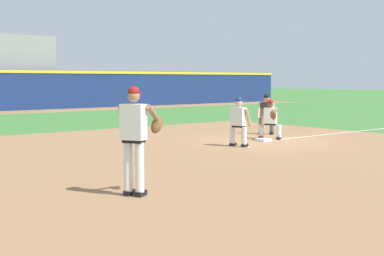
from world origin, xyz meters
TOP-DOWN VIEW (x-y plane):
  - ground_plane at (0.00, 0.00)m, footprint 160.00×160.00m
  - infield_dirt_patch at (-3.80, -2.09)m, footprint 18.00×18.00m
  - warning_track_strip at (0.00, 20.00)m, footprint 48.00×3.20m
  - foul_line_stripe at (5.25, 0.00)m, footprint 10.49×0.10m
  - first_base_bag at (0.00, 0.00)m, footprint 0.38×0.38m
  - baseball at (-1.72, -1.02)m, footprint 0.07×0.07m
  - pitcher at (-7.56, -4.17)m, footprint 0.84×0.58m
  - first_baseman at (0.57, 0.25)m, footprint 0.83×1.02m
  - baserunner at (-1.53, -0.43)m, footprint 0.55×0.66m
  - umpire at (1.69, 1.47)m, footprint 0.63×0.68m
  - outfield_wall at (0.00, 22.00)m, footprint 48.00×0.54m

SIDE VIEW (x-z plane):
  - ground_plane at x=0.00m, z-range 0.00..0.00m
  - infield_dirt_patch at x=-3.80m, z-range 0.00..0.01m
  - warning_track_strip at x=0.00m, z-range 0.00..0.01m
  - foul_line_stripe at x=5.25m, z-range 0.01..0.01m
  - baseball at x=-1.72m, z-range 0.00..0.07m
  - first_base_bag at x=0.00m, z-range 0.00..0.09m
  - first_baseman at x=0.57m, z-range 0.06..1.40m
  - baserunner at x=-1.53m, z-range 0.06..1.52m
  - umpire at x=1.69m, z-range 0.06..1.52m
  - pitcher at x=-7.56m, z-range 0.13..1.99m
  - outfield_wall at x=0.00m, z-range 0.09..2.69m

